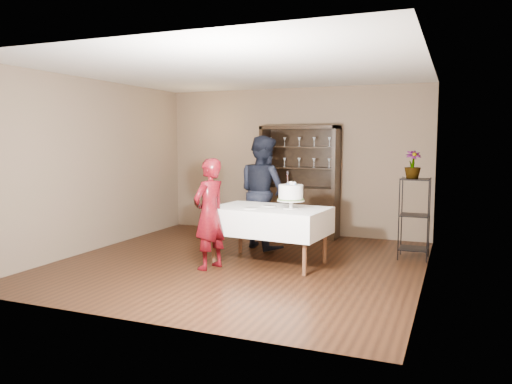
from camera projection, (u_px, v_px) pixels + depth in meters
floor at (240, 263)px, 7.13m from camera, size 5.00×5.00×0.00m
ceiling at (239, 71)px, 6.85m from camera, size 5.00×5.00×0.00m
back_wall at (294, 161)px, 9.30m from camera, size 5.00×0.02×2.70m
wall_left at (96, 165)px, 7.92m from camera, size 0.02×5.00×2.70m
wall_right at (427, 173)px, 6.06m from camera, size 0.02×5.00×2.70m
china_hutch at (300, 200)px, 9.07m from camera, size 1.40×0.48×2.00m
plant_etagere at (414, 215)px, 7.32m from camera, size 0.42×0.42×1.20m
cake_table at (269, 221)px, 7.05m from camera, size 1.69×1.13×0.80m
woman at (209, 214)px, 6.74m from camera, size 0.50×0.63×1.51m
man at (263, 192)px, 8.06m from camera, size 1.11×1.05×1.82m
cake at (291, 194)px, 6.89m from camera, size 0.45×0.45×0.52m
plate_near at (251, 208)px, 6.90m from camera, size 0.25×0.25×0.01m
plate_far at (269, 206)px, 7.13m from camera, size 0.26×0.26×0.01m
potted_plant at (413, 165)px, 7.21m from camera, size 0.29×0.29×0.41m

